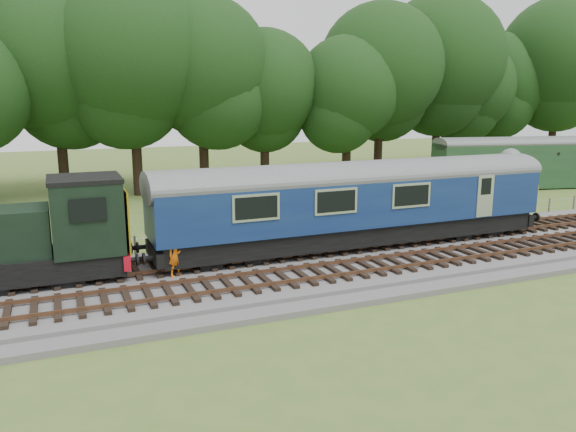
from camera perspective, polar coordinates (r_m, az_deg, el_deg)
name	(u,v)px	position (r m, az deg, el deg)	size (l,w,h in m)	color
ground	(348,265)	(23.55, 6.08, -5.01)	(120.00, 120.00, 0.00)	#446B27
ballast	(348,261)	(23.50, 6.09, -4.60)	(70.00, 7.00, 0.35)	#4C4C4F
track_north	(332,248)	(24.62, 4.54, -3.22)	(67.20, 2.40, 0.21)	black
track_south	(368,266)	(22.10, 8.09, -5.08)	(67.20, 2.40, 0.21)	black
fence	(303,240)	(27.43, 1.58, -2.49)	(64.00, 0.12, 1.00)	#6B6054
tree_line	(211,188)	(43.66, -7.87, 2.85)	(70.00, 8.00, 18.00)	black
dmu_railcar	(358,196)	(24.71, 7.12, 1.99)	(18.05, 2.86, 3.88)	black
shunter_loco	(5,241)	(21.75, -26.79, -2.30)	(8.91, 2.60, 3.38)	black
worker	(175,255)	(21.09, -11.36, -3.86)	(0.61, 0.40, 1.67)	orange
parked_coach	(530,160)	(46.87, 23.38, 5.26)	(15.24, 5.72, 3.84)	#1A3A1F
shed	(553,167)	(49.06, 25.30, 4.50)	(3.65, 3.65, 2.82)	#1A3A1F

